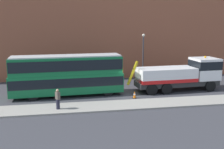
{
  "coord_description": "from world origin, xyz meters",
  "views": [
    {
      "loc": [
        -6.41,
        -26.09,
        7.26
      ],
      "look_at": [
        -1.79,
        0.1,
        2.0
      ],
      "focal_mm": 42.63,
      "sensor_mm": 36.0,
      "label": 1
    }
  ],
  "objects_px": {
    "pedestrian_onlooker": "(58,99)",
    "street_lamp": "(143,53)",
    "recovery_tow_truck": "(181,74)",
    "double_decker_bus": "(67,74)",
    "traffic_cone_near_bus": "(135,95)"
  },
  "relations": [
    {
      "from": "recovery_tow_truck",
      "to": "street_lamp",
      "type": "height_order",
      "value": "street_lamp"
    },
    {
      "from": "pedestrian_onlooker",
      "to": "street_lamp",
      "type": "height_order",
      "value": "street_lamp"
    },
    {
      "from": "pedestrian_onlooker",
      "to": "double_decker_bus",
      "type": "bearing_deg",
      "value": 46.84
    },
    {
      "from": "street_lamp",
      "to": "recovery_tow_truck",
      "type": "bearing_deg",
      "value": -65.95
    },
    {
      "from": "recovery_tow_truck",
      "to": "double_decker_bus",
      "type": "relative_size",
      "value": 0.92
    },
    {
      "from": "pedestrian_onlooker",
      "to": "street_lamp",
      "type": "distance_m",
      "value": 14.89
    },
    {
      "from": "pedestrian_onlooker",
      "to": "traffic_cone_near_bus",
      "type": "distance_m",
      "value": 7.67
    },
    {
      "from": "recovery_tow_truck",
      "to": "street_lamp",
      "type": "bearing_deg",
      "value": 110.9
    },
    {
      "from": "double_decker_bus",
      "to": "street_lamp",
      "type": "xyz_separation_m",
      "value": [
        9.51,
        5.81,
        1.24
      ]
    },
    {
      "from": "street_lamp",
      "to": "traffic_cone_near_bus",
      "type": "bearing_deg",
      "value": -111.64
    },
    {
      "from": "double_decker_bus",
      "to": "traffic_cone_near_bus",
      "type": "bearing_deg",
      "value": -21.39
    },
    {
      "from": "recovery_tow_truck",
      "to": "traffic_cone_near_bus",
      "type": "bearing_deg",
      "value": -162.76
    },
    {
      "from": "double_decker_bus",
      "to": "traffic_cone_near_bus",
      "type": "height_order",
      "value": "double_decker_bus"
    },
    {
      "from": "traffic_cone_near_bus",
      "to": "street_lamp",
      "type": "distance_m",
      "value": 9.07
    },
    {
      "from": "traffic_cone_near_bus",
      "to": "street_lamp",
      "type": "height_order",
      "value": "street_lamp"
    }
  ]
}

